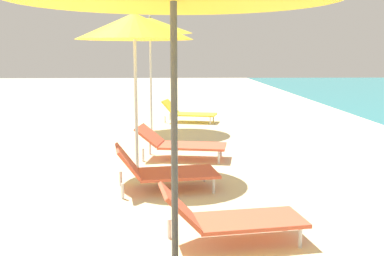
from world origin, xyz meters
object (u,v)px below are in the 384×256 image
Objects in this scene: lounger_third_shoreside at (229,217)px; lounger_fourth_shoreside at (180,143)px; umbrella_fourth at (134,27)px; lounger_farthest_shoreside at (188,112)px; umbrella_farthest at (150,26)px; lounger_fourth_inland at (163,170)px.

lounger_third_shoreside reaches higher than lounger_fourth_shoreside.
lounger_farthest_shoreside is (0.96, 5.40, -2.02)m from umbrella_fourth.
umbrella_fourth is 1.52× the size of lounger_fourth_shoreside.
lounger_farthest_shoreside is at bearing 52.95° from umbrella_farthest.
lounger_fourth_shoreside is 3.98m from umbrella_farthest.
umbrella_fourth reaches higher than lounger_fourth_shoreside.
umbrella_farthest reaches higher than lounger_farthest_shoreside.
lounger_fourth_inland is at bearing 102.21° from lounger_third_shoreside.
umbrella_fourth reaches higher than lounger_fourth_inland.
lounger_third_shoreside is 3.78m from lounger_fourth_shoreside.
umbrella_farthest is 1.78× the size of lounger_farthest_shoreside.
lounger_fourth_shoreside is 1.13× the size of lounger_fourth_inland.
lounger_fourth_inland is at bearing -88.10° from lounger_fourth_shoreside.
umbrella_fourth is 2.27m from lounger_fourth_inland.
lounger_farthest_shoreside is (0.27, 4.46, -0.02)m from lounger_fourth_shoreside.
umbrella_farthest reaches higher than lounger_fourth_shoreside.
lounger_fourth_inland is (-0.25, -1.90, -0.01)m from lounger_fourth_shoreside.
lounger_farthest_shoreside is at bearing 79.88° from umbrella_fourth.
lounger_farthest_shoreside is (0.52, 6.36, -0.01)m from lounger_fourth_inland.
umbrella_fourth is 5.85m from lounger_farthest_shoreside.
umbrella_farthest is (0.02, 4.15, 0.26)m from umbrella_fourth.
umbrella_fourth reaches higher than lounger_farthest_shoreside.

